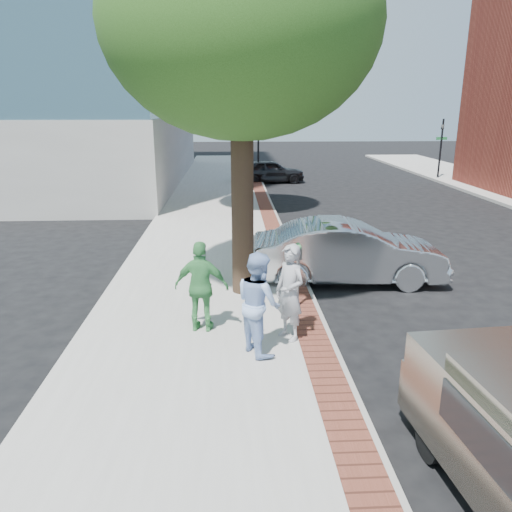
{
  "coord_description": "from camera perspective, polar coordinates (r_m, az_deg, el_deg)",
  "views": [
    {
      "loc": [
        -0.88,
        -9.61,
        4.47
      ],
      "look_at": [
        -0.31,
        1.35,
        1.2
      ],
      "focal_mm": 35.0,
      "sensor_mm": 36.0,
      "label": 1
    }
  ],
  "objects": [
    {
      "name": "sedan_silver",
      "position": [
        13.34,
        10.52,
        0.43
      ],
      "size": [
        5.05,
        1.97,
        1.64
      ],
      "primitive_type": "imported",
      "rotation": [
        0.0,
        0.0,
        1.52
      ],
      "color": "silver",
      "rests_on": "ground"
    },
    {
      "name": "signal_far",
      "position": [
        34.39,
        20.4,
        11.9
      ],
      "size": [
        0.7,
        0.15,
        3.8
      ],
      "color": "black",
      "rests_on": "ground"
    },
    {
      "name": "person_officer",
      "position": [
        9.02,
        0.29,
        -5.37
      ],
      "size": [
        1.05,
        1.14,
        1.89
      ],
      "primitive_type": "imported",
      "rotation": [
        0.0,
        0.0,
        2.02
      ],
      "color": "#96B6E9",
      "rests_on": "sidewalk"
    },
    {
      "name": "brick_strip",
      "position": [
        18.2,
        2.1,
        2.87
      ],
      "size": [
        0.6,
        60.0,
        0.01
      ],
      "primitive_type": "cube",
      "color": "brown",
      "rests_on": "sidewalk"
    },
    {
      "name": "sidewalk",
      "position": [
        18.16,
        -4.84,
        2.54
      ],
      "size": [
        5.0,
        60.0,
        0.15
      ],
      "primitive_type": "cube",
      "color": "#9E9991",
      "rests_on": "ground"
    },
    {
      "name": "parking_meter",
      "position": [
        11.03,
        4.85,
        -0.68
      ],
      "size": [
        0.12,
        0.32,
        1.47
      ],
      "color": "gray",
      "rests_on": "sidewalk"
    },
    {
      "name": "person_gray",
      "position": [
        9.54,
        3.88,
        -4.19
      ],
      "size": [
        0.77,
        0.82,
        1.89
      ],
      "primitive_type": "imported",
      "rotation": [
        0.0,
        0.0,
        -0.95
      ],
      "color": "#9B9BA0",
      "rests_on": "sidewalk"
    },
    {
      "name": "bg_car",
      "position": [
        31.16,
        1.65,
        9.67
      ],
      "size": [
        4.3,
        2.05,
        1.42
      ],
      "primitive_type": "imported",
      "rotation": [
        0.0,
        0.0,
        1.66
      ],
      "color": "black",
      "rests_on": "ground"
    },
    {
      "name": "signal_near",
      "position": [
        31.74,
        0.27,
        12.6
      ],
      "size": [
        0.7,
        0.15,
        3.8
      ],
      "color": "black",
      "rests_on": "ground"
    },
    {
      "name": "ground",
      "position": [
        10.63,
        2.07,
        -8.28
      ],
      "size": [
        120.0,
        120.0,
        0.0
      ],
      "primitive_type": "plane",
      "color": "black",
      "rests_on": "ground"
    },
    {
      "name": "person_green",
      "position": [
        9.93,
        -6.24,
        -3.51
      ],
      "size": [
        1.14,
        0.63,
        1.85
      ],
      "primitive_type": "imported",
      "rotation": [
        0.0,
        0.0,
        2.97
      ],
      "color": "#449650",
      "rests_on": "sidewalk"
    },
    {
      "name": "office_base",
      "position": [
        33.94,
        -24.35,
        11.0
      ],
      "size": [
        18.2,
        22.2,
        4.0
      ],
      "primitive_type": "cube",
      "color": "gray",
      "rests_on": "ground"
    },
    {
      "name": "tree_near",
      "position": [
        11.64,
        -1.72,
        25.01
      ],
      "size": [
        6.0,
        6.0,
        8.51
      ],
      "color": "black",
      "rests_on": "sidewalk"
    },
    {
      "name": "tree_far",
      "position": [
        21.63,
        -2.07,
        18.79
      ],
      "size": [
        4.8,
        4.8,
        7.14
      ],
      "color": "black",
      "rests_on": "sidewalk"
    },
    {
      "name": "curb",
      "position": [
        18.25,
        3.2,
        2.64
      ],
      "size": [
        0.1,
        60.0,
        0.15
      ],
      "primitive_type": "cube",
      "color": "gray",
      "rests_on": "ground"
    }
  ]
}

